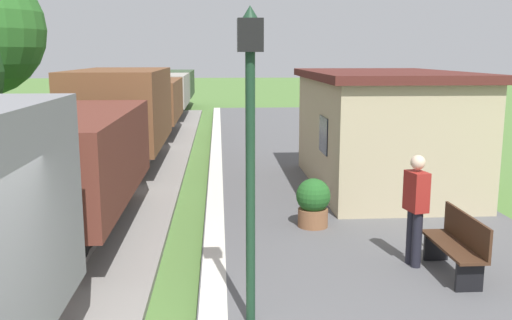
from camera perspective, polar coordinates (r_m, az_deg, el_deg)
freight_train at (r=19.89m, az=-12.18°, el=4.82°), size 2.50×39.20×2.72m
station_hut at (r=13.97m, az=12.49°, el=3.05°), size 3.50×5.80×2.78m
bench_near_hut at (r=8.81m, az=19.58°, el=-7.93°), size 0.42×1.50×0.91m
person_waiting at (r=8.87m, az=15.75°, el=-4.46°), size 0.31×0.42×1.71m
potted_planter at (r=10.62m, az=5.76°, el=-4.21°), size 0.64×0.64×0.92m
lamp_post_near at (r=6.38m, az=-0.58°, el=4.96°), size 0.28×0.28×3.70m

